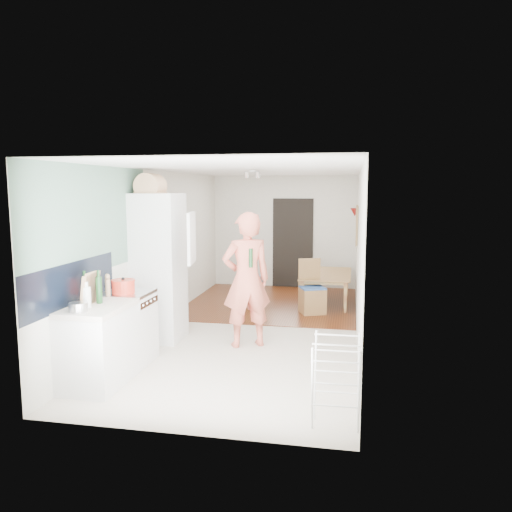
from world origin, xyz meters
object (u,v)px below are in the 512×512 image
(person, at_px, (247,268))
(drying_rack, at_px, (336,382))
(stool, at_px, (253,295))
(dining_table, at_px, (328,291))
(dining_chair, at_px, (312,287))

(person, distance_m, drying_rack, 2.66)
(person, relative_size, stool, 5.15)
(drying_rack, bearing_deg, person, 119.79)
(dining_table, bearing_deg, stool, 112.14)
(person, bearing_deg, dining_chair, -138.08)
(person, height_order, dining_chair, person)
(person, height_order, dining_table, person)
(dining_chair, xyz_separation_m, drying_rack, (0.55, -4.22, -0.06))
(dining_chair, bearing_deg, drying_rack, -104.40)
(person, relative_size, dining_chair, 2.32)
(stool, relative_size, drying_rack, 0.51)
(stool, height_order, drying_rack, drying_rack)
(stool, bearing_deg, dining_chair, -15.72)
(person, xyz_separation_m, drying_rack, (1.32, -2.21, -0.69))
(person, height_order, stool, person)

